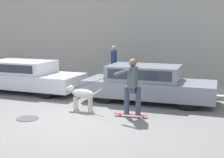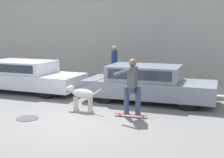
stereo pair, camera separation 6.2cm
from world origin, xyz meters
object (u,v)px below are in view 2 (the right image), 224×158
at_px(parked_car_0, 25,76).
at_px(dog, 82,94).
at_px(parked_car_1, 148,84).
at_px(pedestrian_with_bag, 115,63).
at_px(skateboarder, 132,84).

bearing_deg(parked_car_0, dog, -27.41).
height_order(parked_car_1, pedestrian_with_bag, pedestrian_with_bag).
height_order(parked_car_0, dog, parked_car_0).
bearing_deg(skateboarder, pedestrian_with_bag, -67.66).
xyz_separation_m(parked_car_0, pedestrian_with_bag, (3.07, 1.89, 0.44)).
bearing_deg(pedestrian_with_bag, parked_car_1, -56.98).
relative_size(parked_car_0, parked_car_1, 1.05).
distance_m(parked_car_1, pedestrian_with_bag, 2.71).
xyz_separation_m(parked_car_0, skateboarder, (5.00, -1.99, 0.34)).
bearing_deg(dog, pedestrian_with_bag, -81.21).
relative_size(parked_car_0, pedestrian_with_bag, 2.84).
bearing_deg(skateboarder, parked_car_0, -25.77).
distance_m(parked_car_1, dog, 2.43).
height_order(skateboarder, pedestrian_with_bag, pedestrian_with_bag).
bearing_deg(parked_car_1, parked_car_0, 179.24).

